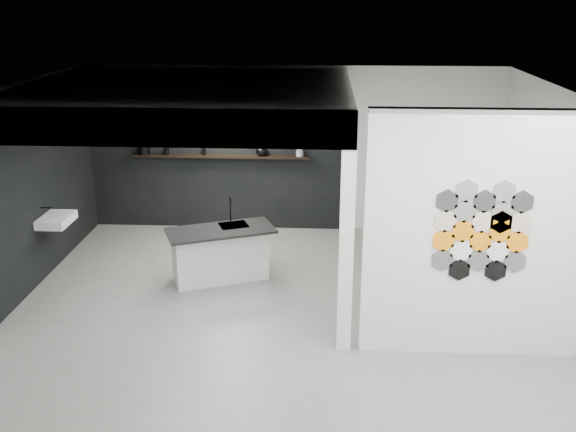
# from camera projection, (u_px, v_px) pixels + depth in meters

# --- Properties ---
(floor) EXTENTS (7.00, 6.00, 0.01)m
(floor) POSITION_uv_depth(u_px,v_px,m) (279.00, 306.00, 8.48)
(floor) COLOR slate
(partition_panel) EXTENTS (2.45, 0.15, 2.80)m
(partition_panel) POSITION_uv_depth(u_px,v_px,m) (476.00, 237.00, 6.96)
(partition_panel) COLOR silver
(partition_panel) RESTS_ON floor
(bay_clad_back) EXTENTS (4.40, 0.04, 2.35)m
(bay_clad_back) POSITION_uv_depth(u_px,v_px,m) (215.00, 162.00, 10.96)
(bay_clad_back) COLOR black
(bay_clad_back) RESTS_ON floor
(bay_clad_left) EXTENTS (0.04, 4.00, 2.35)m
(bay_clad_left) POSITION_uv_depth(u_px,v_px,m) (43.00, 194.00, 9.22)
(bay_clad_left) COLOR black
(bay_clad_left) RESTS_ON floor
(bulkhead) EXTENTS (4.40, 4.00, 0.40)m
(bulkhead) POSITION_uv_depth(u_px,v_px,m) (188.00, 99.00, 8.65)
(bulkhead) COLOR silver
(bulkhead) RESTS_ON corner_column
(corner_column) EXTENTS (0.16, 0.16, 2.35)m
(corner_column) POSITION_uv_depth(u_px,v_px,m) (346.00, 254.00, 7.11)
(corner_column) COLOR silver
(corner_column) RESTS_ON floor
(fascia_beam) EXTENTS (4.40, 0.16, 0.40)m
(fascia_beam) POSITION_uv_depth(u_px,v_px,m) (151.00, 127.00, 6.84)
(fascia_beam) COLOR silver
(fascia_beam) RESTS_ON corner_column
(wall_basin) EXTENTS (0.40, 0.60, 0.12)m
(wall_basin) POSITION_uv_depth(u_px,v_px,m) (56.00, 220.00, 9.13)
(wall_basin) COLOR silver
(wall_basin) RESTS_ON bay_clad_left
(display_shelf) EXTENTS (3.00, 0.15, 0.04)m
(display_shelf) POSITION_uv_depth(u_px,v_px,m) (220.00, 156.00, 10.82)
(display_shelf) COLOR black
(display_shelf) RESTS_ON bay_clad_back
(kitchen_island) EXTENTS (1.62, 1.17, 1.20)m
(kitchen_island) POSITION_uv_depth(u_px,v_px,m) (220.00, 253.00, 9.13)
(kitchen_island) COLOR silver
(kitchen_island) RESTS_ON floor
(stockpot) EXTENTS (0.26, 0.26, 0.16)m
(stockpot) POSITION_uv_depth(u_px,v_px,m) (144.00, 149.00, 10.85)
(stockpot) COLOR black
(stockpot) RESTS_ON display_shelf
(kettle) EXTENTS (0.23, 0.23, 0.17)m
(kettle) POSITION_uv_depth(u_px,v_px,m) (261.00, 151.00, 10.75)
(kettle) COLOR black
(kettle) RESTS_ON display_shelf
(glass_bowl) EXTENTS (0.15, 0.15, 0.09)m
(glass_bowl) POSITION_uv_depth(u_px,v_px,m) (300.00, 154.00, 10.72)
(glass_bowl) COLOR gray
(glass_bowl) RESTS_ON display_shelf
(glass_vase) EXTENTS (0.14, 0.14, 0.15)m
(glass_vase) POSITION_uv_depth(u_px,v_px,m) (300.00, 152.00, 10.71)
(glass_vase) COLOR gray
(glass_vase) RESTS_ON display_shelf
(bottle_dark) EXTENTS (0.07, 0.07, 0.15)m
(bottle_dark) POSITION_uv_depth(u_px,v_px,m) (204.00, 150.00, 10.80)
(bottle_dark) COLOR black
(bottle_dark) RESTS_ON display_shelf
(utensil_cup) EXTENTS (0.10, 0.10, 0.11)m
(utensil_cup) POSITION_uv_depth(u_px,v_px,m) (167.00, 151.00, 10.84)
(utensil_cup) COLOR black
(utensil_cup) RESTS_ON display_shelf
(hex_tile_cluster) EXTENTS (1.04, 0.02, 1.16)m
(hex_tile_cluster) POSITION_uv_depth(u_px,v_px,m) (482.00, 231.00, 6.84)
(hex_tile_cluster) COLOR black
(hex_tile_cluster) RESTS_ON partition_panel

